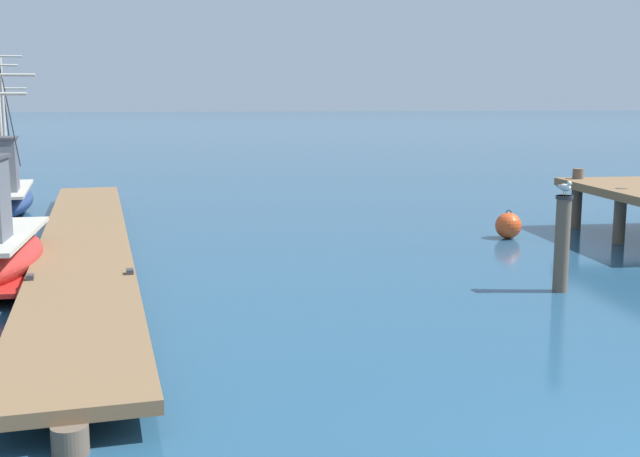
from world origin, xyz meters
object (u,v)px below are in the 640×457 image
at_px(fishing_boat_1, 3,191).
at_px(mooring_piling, 562,242).
at_px(perched_seagull, 565,187).
at_px(mooring_buoy, 508,225).

bearing_deg(fishing_boat_1, mooring_piling, -45.53).
xyz_separation_m(fishing_boat_1, mooring_piling, (11.54, -11.76, 0.20)).
height_order(perched_seagull, mooring_buoy, perched_seagull).
bearing_deg(mooring_buoy, fishing_boat_1, 153.03).
distance_m(mooring_piling, perched_seagull, 0.97).
distance_m(fishing_boat_1, mooring_piling, 16.47).
bearing_deg(fishing_boat_1, perched_seagull, -45.52).
xyz_separation_m(fishing_boat_1, perched_seagull, (11.54, -11.75, 1.17)).
bearing_deg(mooring_piling, fishing_boat_1, 134.47).
relative_size(fishing_boat_1, perched_seagull, 16.40).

